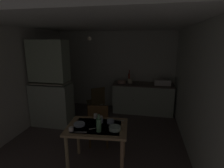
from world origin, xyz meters
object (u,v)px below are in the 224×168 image
(chair_by_counter, at_px, (97,101))
(glass_bottle, at_px, (99,125))
(teacup_mint, at_px, (100,121))
(sink_basin, at_px, (162,82))
(mixing_bowl_counter, at_px, (122,82))
(hutch_cabinet, at_px, (51,87))
(chair_far_side, at_px, (99,124))
(hand_pump, at_px, (129,77))
(dining_table, at_px, (97,132))
(serving_bowl_wide, at_px, (79,124))

(chair_by_counter, distance_m, glass_bottle, 2.19)
(teacup_mint, relative_size, glass_bottle, 0.31)
(sink_basin, relative_size, mixing_bowl_counter, 1.84)
(hutch_cabinet, relative_size, chair_far_side, 2.34)
(hand_pump, height_order, dining_table, hand_pump)
(sink_basin, bearing_deg, dining_table, -114.98)
(mixing_bowl_counter, relative_size, serving_bowl_wide, 1.30)
(hutch_cabinet, height_order, chair_far_side, hutch_cabinet)
(sink_basin, xyz_separation_m, serving_bowl_wide, (-1.47, -2.57, -0.19))
(dining_table, relative_size, serving_bowl_wide, 5.55)
(dining_table, bearing_deg, sink_basin, 65.02)
(sink_basin, relative_size, chair_far_side, 0.49)
(sink_basin, bearing_deg, teacup_mint, -115.67)
(chair_by_counter, xyz_separation_m, teacup_mint, (0.59, -1.77, 0.30))
(dining_table, height_order, teacup_mint, teacup_mint)
(sink_basin, distance_m, chair_by_counter, 1.92)
(hand_pump, xyz_separation_m, chair_far_side, (-0.37, -2.00, -0.56))
(dining_table, distance_m, chair_by_counter, 1.98)
(teacup_mint, bearing_deg, dining_table, -100.07)
(hutch_cabinet, height_order, mixing_bowl_counter, hutch_cabinet)
(hand_pump, height_order, mixing_bowl_counter, hand_pump)
(sink_basin, relative_size, teacup_mint, 5.03)
(hutch_cabinet, xyz_separation_m, serving_bowl_wide, (1.24, -1.31, -0.23))
(sink_basin, distance_m, hand_pump, 0.95)
(serving_bowl_wide, distance_m, glass_bottle, 0.40)
(sink_basin, relative_size, glass_bottle, 1.58)
(hand_pump, distance_m, glass_bottle, 2.76)
(mixing_bowl_counter, bearing_deg, sink_basin, 2.49)
(dining_table, height_order, chair_by_counter, chair_by_counter)
(sink_basin, height_order, dining_table, sink_basin)
(dining_table, xyz_separation_m, teacup_mint, (0.02, 0.12, 0.15))
(mixing_bowl_counter, xyz_separation_m, glass_bottle, (0.05, -2.66, -0.05))
(hutch_cabinet, relative_size, mixing_bowl_counter, 8.77)
(hutch_cabinet, xyz_separation_m, glass_bottle, (1.61, -1.45, -0.14))
(sink_basin, bearing_deg, chair_by_counter, -159.79)
(chair_far_side, relative_size, teacup_mint, 10.23)
(hand_pump, relative_size, chair_by_counter, 0.45)
(mixing_bowl_counter, relative_size, chair_far_side, 0.27)
(hand_pump, distance_m, teacup_mint, 2.48)
(hutch_cabinet, relative_size, glass_bottle, 7.52)
(glass_bottle, bearing_deg, serving_bowl_wide, 159.71)
(hand_pump, height_order, teacup_mint, hand_pump)
(chair_far_side, height_order, teacup_mint, chair_far_side)
(chair_far_side, bearing_deg, glass_bottle, -74.24)
(mixing_bowl_counter, relative_size, teacup_mint, 2.73)
(teacup_mint, bearing_deg, mixing_bowl_counter, 89.80)
(hand_pump, height_order, chair_far_side, hand_pump)
(dining_table, xyz_separation_m, serving_bowl_wide, (-0.29, -0.03, 0.13))
(hutch_cabinet, height_order, serving_bowl_wide, hutch_cabinet)
(teacup_mint, height_order, glass_bottle, glass_bottle)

